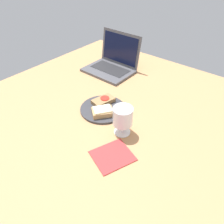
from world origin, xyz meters
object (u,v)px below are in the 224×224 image
at_px(sandwich_with_cheese, 103,111).
at_px(laptop, 112,63).
at_px(plate, 103,109).
at_px(sandwich_with_tomato, 103,101).
at_px(napkin, 112,156).
at_px(wine_glass, 123,117).

height_order(sandwich_with_cheese, laptop, laptop).
bearing_deg(plate, sandwich_with_cheese, -50.93).
distance_m(plate, sandwich_with_tomato, 0.05).
bearing_deg(sandwich_with_cheese, napkin, -39.78).
bearing_deg(wine_glass, sandwich_with_tomato, 152.57).
bearing_deg(sandwich_with_tomato, sandwich_with_cheese, -51.19).
bearing_deg(sandwich_with_tomato, plate, -51.46).
height_order(plate, napkin, plate).
height_order(plate, sandwich_with_tomato, sandwich_with_tomato).
bearing_deg(wine_glass, sandwich_with_cheese, 167.94).
height_order(sandwich_with_tomato, wine_glass, wine_glass).
relative_size(plate, laptop, 0.76).
xyz_separation_m(sandwich_with_cheese, sandwich_with_tomato, (-0.06, 0.08, -0.00)).
relative_size(plate, sandwich_with_cheese, 1.89).
bearing_deg(laptop, napkin, -50.44).
distance_m(plate, laptop, 0.44).
bearing_deg(plate, sandwich_with_tomato, 128.54).
bearing_deg(sandwich_with_cheese, laptop, 123.93).
xyz_separation_m(wine_glass, napkin, (0.05, -0.13, -0.08)).
distance_m(plate, napkin, 0.31).
height_order(plate, laptop, laptop).
distance_m(sandwich_with_cheese, sandwich_with_tomato, 0.10).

